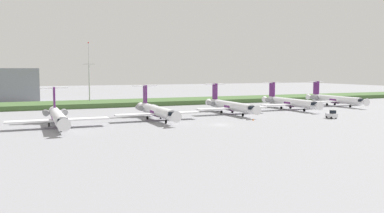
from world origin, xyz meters
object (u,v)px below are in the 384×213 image
object	(u,v)px
regional_jet_second	(58,116)
baggage_tug	(332,115)
safety_cone_front_marker	(253,120)
regional_jet_sixth	(334,99)
regional_jet_fifth	(289,102)
regional_jet_fourth	(230,105)
antenna_mast	(89,79)
regional_jet_third	(156,110)

from	to	relation	value
regional_jet_second	baggage_tug	xyz separation A→B (m)	(71.19, -11.17, -1.53)
safety_cone_front_marker	regional_jet_sixth	bearing A→B (deg)	27.69
regional_jet_fifth	regional_jet_fourth	bearing A→B (deg)	-169.67
regional_jet_fifth	baggage_tug	distance (m)	26.96
regional_jet_second	antenna_mast	distance (m)	60.25
regional_jet_fourth	safety_cone_front_marker	world-z (taller)	regional_jet_fourth
regional_jet_third	antenna_mast	distance (m)	54.60
regional_jet_third	safety_cone_front_marker	distance (m)	25.97
regional_jet_sixth	baggage_tug	size ratio (longest dim) A/B	9.69
antenna_mast	safety_cone_front_marker	world-z (taller)	antenna_mast
regional_jet_fourth	antenna_mast	xyz separation A→B (m)	(-35.11, 47.04, 7.39)
regional_jet_sixth	safety_cone_front_marker	bearing A→B (deg)	-152.31
safety_cone_front_marker	regional_jet_second	bearing A→B (deg)	171.80
regional_jet_second	regional_jet_third	xyz separation A→B (m)	(25.38, 4.39, 0.00)
regional_jet_fourth	antenna_mast	world-z (taller)	antenna_mast
regional_jet_third	antenna_mast	world-z (taller)	antenna_mast
safety_cone_front_marker	regional_jet_fourth	bearing A→B (deg)	82.26
regional_jet_third	regional_jet_sixth	world-z (taller)	same
regional_jet_third	regional_jet_sixth	xyz separation A→B (m)	(75.40, 16.00, 0.00)
regional_jet_fifth	antenna_mast	distance (m)	74.28
regional_jet_fourth	baggage_tug	xyz separation A→B (m)	(20.19, -21.77, -1.53)
regional_jet_fifth	safety_cone_front_marker	bearing A→B (deg)	-141.36
baggage_tug	antenna_mast	bearing A→B (deg)	128.79
baggage_tug	regional_jet_third	bearing A→B (deg)	161.24
regional_jet_fourth	safety_cone_front_marker	bearing A→B (deg)	-97.74
antenna_mast	safety_cone_front_marker	distance (m)	73.10
regional_jet_fifth	safety_cone_front_marker	distance (m)	35.69
regional_jet_third	regional_jet_sixth	size ratio (longest dim) A/B	1.00
regional_jet_fifth	regional_jet_third	bearing A→B (deg)	-168.00
regional_jet_third	regional_jet_fourth	size ratio (longest dim) A/B	1.00
regional_jet_fourth	regional_jet_sixth	size ratio (longest dim) A/B	1.00
regional_jet_fifth	safety_cone_front_marker	world-z (taller)	regional_jet_fifth
regional_jet_fifth	baggage_tug	size ratio (longest dim) A/B	9.69
regional_jet_second	regional_jet_fifth	world-z (taller)	same
regional_jet_fifth	regional_jet_sixth	distance (m)	24.90
regional_jet_fifth	antenna_mast	world-z (taller)	antenna_mast
regional_jet_fourth	safety_cone_front_marker	size ratio (longest dim) A/B	56.36
regional_jet_sixth	baggage_tug	bearing A→B (deg)	-133.17
regional_jet_third	regional_jet_fifth	distance (m)	52.18
regional_jet_third	regional_jet_sixth	distance (m)	77.08
regional_jet_third	regional_jet_fourth	world-z (taller)	same
regional_jet_second	regional_jet_sixth	xyz separation A→B (m)	(100.79, 20.38, 0.00)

